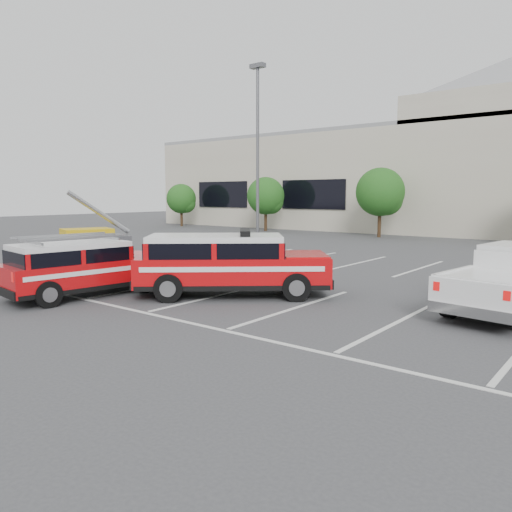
# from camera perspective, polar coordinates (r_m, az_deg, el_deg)

# --- Properties ---
(ground) EXTENTS (120.00, 120.00, 0.00)m
(ground) POSITION_cam_1_polar(r_m,az_deg,el_deg) (14.88, -4.09, -4.48)
(ground) COLOR #3B3B3E
(ground) RESTS_ON ground
(stall_markings) EXTENTS (23.00, 15.00, 0.01)m
(stall_markings) POSITION_cam_1_polar(r_m,az_deg,el_deg) (18.40, 5.40, -2.27)
(stall_markings) COLOR silver
(stall_markings) RESTS_ON ground
(convention_building) EXTENTS (60.00, 16.99, 13.20)m
(convention_building) POSITION_cam_1_polar(r_m,az_deg,el_deg) (43.75, 25.79, 8.62)
(convention_building) COLOR beige
(convention_building) RESTS_ON ground
(tree_far_left) EXTENTS (2.77, 2.77, 3.99)m
(tree_far_left) POSITION_cam_1_polar(r_m,az_deg,el_deg) (47.79, -8.43, 6.38)
(tree_far_left) COLOR #3F2B19
(tree_far_left) RESTS_ON ground
(tree_left) EXTENTS (3.07, 3.07, 4.42)m
(tree_left) POSITION_cam_1_polar(r_m,az_deg,el_deg) (41.10, 1.25, 6.74)
(tree_left) COLOR #3F2B19
(tree_left) RESTS_ON ground
(tree_mid_left) EXTENTS (3.37, 3.37, 4.85)m
(tree_mid_left) POSITION_cam_1_polar(r_m,az_deg,el_deg) (35.97, 14.17, 6.92)
(tree_mid_left) COLOR #3F2B19
(tree_mid_left) RESTS_ON ground
(light_pole_left) EXTENTS (0.90, 0.60, 10.24)m
(light_pole_left) POSITION_cam_1_polar(r_m,az_deg,el_deg) (29.01, 0.19, 11.40)
(light_pole_left) COLOR #59595E
(light_pole_left) RESTS_ON ground
(fire_chief_suv) EXTENTS (5.53, 5.12, 1.95)m
(fire_chief_suv) POSITION_cam_1_polar(r_m,az_deg,el_deg) (14.72, -3.07, -1.46)
(fire_chief_suv) COLOR #B3080C
(fire_chief_suv) RESTS_ON ground
(ladder_suv) EXTENTS (2.36, 4.77, 1.80)m
(ladder_suv) POSITION_cam_1_polar(r_m,az_deg,el_deg) (15.48, -19.18, -1.71)
(ladder_suv) COLOR #B3080C
(ladder_suv) RESTS_ON ground
(utility_rig) EXTENTS (4.11, 4.02, 3.19)m
(utility_rig) POSITION_cam_1_polar(r_m,az_deg,el_deg) (24.49, -18.94, 1.18)
(utility_rig) COLOR #59595E
(utility_rig) RESTS_ON ground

